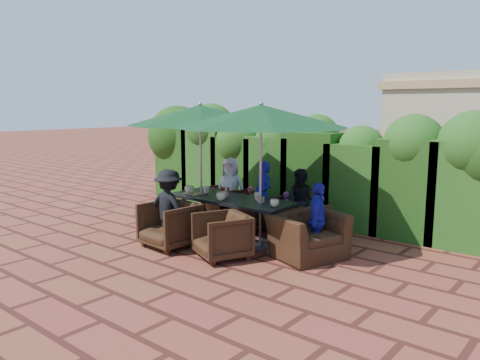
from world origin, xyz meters
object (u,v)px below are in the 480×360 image
Objects in this scene: chair_near_left at (170,223)px; umbrella_right at (261,117)px; chair_near_right at (222,234)px; chair_far_mid at (256,209)px; chair_far_right at (305,218)px; chair_end_right at (307,228)px; dining_table at (231,202)px; umbrella_left at (200,115)px; chair_far_left at (226,202)px.

umbrella_right is at bearing 44.11° from chair_near_left.
chair_near_right is at bearing -96.24° from umbrella_right.
chair_far_right is (1.02, 0.15, -0.03)m from chair_far_mid.
chair_end_right is at bearing 30.15° from chair_near_left.
chair_near_right reaches higher than dining_table.
dining_table is 1.70m from umbrella_left.
chair_far_right is at bearing -159.65° from chair_far_mid.
umbrella_left is 3.90× the size of chair_far_right.
chair_near_right is (-0.33, -1.93, 0.05)m from chair_far_right.
umbrella_left is 3.31× the size of chair_far_left.
chair_far_left is 1.08× the size of chair_far_mid.
chair_far_right is at bearing -160.94° from chair_far_left.
chair_far_mid is 0.70× the size of chair_end_right.
umbrella_left is 3.57× the size of chair_far_mid.
chair_far_left is 2.68m from chair_end_right.
chair_end_right reaches higher than chair_far_mid.
dining_table is 0.90m from chair_far_mid.
chair_near_left is at bearing -139.96° from umbrella_right.
chair_far_left is at bearing 89.54° from chair_end_right.
umbrella_left reaches higher than chair_near_right.
chair_near_left is at bearing 72.87° from chair_far_right.
umbrella_left is at bearing 170.53° from chair_near_right.
dining_table is at bearing 1.10° from umbrella_left.
chair_far_left reaches higher than chair_far_right.
chair_far_left is (-0.16, 0.89, -1.80)m from umbrella_left.
umbrella_right reaches higher than dining_table.
chair_far_right is 0.64× the size of chair_end_right.
chair_end_right is (1.64, -0.03, -0.20)m from dining_table.
chair_far_right is 2.50m from chair_near_left.
chair_far_mid is at bearing 25.81° from chair_far_right.
chair_far_right is at bearing 105.28° from chair_near_right.
chair_far_mid is (-0.06, 0.84, -0.29)m from dining_table.
chair_near_right is 0.73× the size of chair_end_right.
umbrella_right is 4.25× the size of chair_far_right.
chair_far_right is at bearing 53.07° from chair_end_right.
dining_table is 1.28m from chair_far_left.
chair_far_left reaches higher than chair_near_right.
chair_far_mid is at bearing 82.29° from chair_near_left.
chair_far_left is at bearing 100.06° from umbrella_left.
chair_near_right reaches higher than chair_far_right.
chair_near_right is (-0.10, -0.87, -1.82)m from umbrella_right.
umbrella_right is at bearing 142.80° from chair_far_mid.
chair_end_right is (1.01, 0.90, 0.08)m from chair_near_right.
umbrella_right is at bearing 165.04° from chair_far_left.
chair_far_left is 1.84m from chair_far_right.
dining_table is 1.16m from chair_near_right.
umbrella_left is 1.45m from umbrella_right.
chair_far_mid is (0.82, -0.04, -0.03)m from chair_far_left.
umbrella_right is 2.19m from chair_far_mid.
chair_near_left is (-1.41, -2.05, 0.08)m from chair_far_right.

